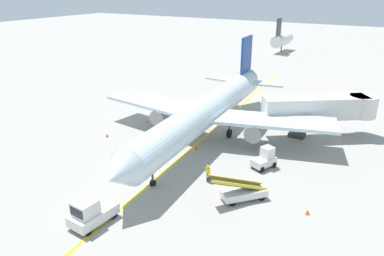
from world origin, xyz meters
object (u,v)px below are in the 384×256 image
object	(u,v)px
baggage_tug_near_wing	(265,159)
belt_loader_forward_hold	(243,191)
jet_bridge	(326,108)
safety_cone_nose_left	(308,212)
safety_cone_wingtip_left	(147,121)
ground_crew_marshaller	(208,173)
safety_cone_wingtip_right	(107,135)
airliner	(207,111)
pushback_tug	(91,213)
safety_cone_nose_right	(196,147)

from	to	relation	value
baggage_tug_near_wing	belt_loader_forward_hold	xyz separation A→B (m)	(0.42, -6.47, -0.15)
baggage_tug_near_wing	jet_bridge	bearing A→B (deg)	74.20
jet_bridge	baggage_tug_near_wing	world-z (taller)	jet_bridge
safety_cone_nose_left	safety_cone_wingtip_left	xyz separation A→B (m)	(-23.11, 10.03, 0.00)
ground_crew_marshaller	baggage_tug_near_wing	bearing A→B (deg)	56.88
belt_loader_forward_hold	ground_crew_marshaller	size ratio (longest dim) A/B	2.68
safety_cone_nose_left	safety_cone_wingtip_left	size ratio (longest dim) A/B	1.00
ground_crew_marshaller	safety_cone_wingtip_right	xyz separation A→B (m)	(-15.18, 3.23, -0.69)
airliner	pushback_tug	world-z (taller)	airliner
pushback_tug	safety_cone_nose_right	world-z (taller)	pushback_tug
safety_cone_wingtip_right	safety_cone_nose_left	bearing A→B (deg)	-8.85
airliner	jet_bridge	xyz separation A→B (m)	(11.48, 7.60, 0.12)
ground_crew_marshaller	safety_cone_nose_left	xyz separation A→B (m)	(9.15, -0.56, -0.69)
pushback_tug	ground_crew_marshaller	distance (m)	11.00
jet_bridge	pushback_tug	bearing A→B (deg)	-112.80
airliner	baggage_tug_near_wing	distance (m)	9.39
safety_cone_nose_left	jet_bridge	bearing A→B (deg)	98.42
airliner	pushback_tug	xyz separation A→B (m)	(0.34, -18.91, -2.42)
jet_bridge	safety_cone_wingtip_right	world-z (taller)	jet_bridge
ground_crew_marshaller	safety_cone_wingtip_left	bearing A→B (deg)	145.83
pushback_tug	safety_cone_wingtip_right	world-z (taller)	pushback_tug
baggage_tug_near_wing	safety_cone_nose_right	size ratio (longest dim) A/B	6.18
airliner	safety_cone_wingtip_right	bearing A→B (deg)	-151.33
airliner	safety_cone_wingtip_right	distance (m)	12.19
pushback_tug	safety_cone_wingtip_right	xyz separation A→B (m)	(-10.67, 13.26, -0.77)
airliner	pushback_tug	bearing A→B (deg)	-88.96
baggage_tug_near_wing	safety_cone_wingtip_left	size ratio (longest dim) A/B	6.18
jet_bridge	safety_cone_nose_right	distance (m)	15.86
belt_loader_forward_hold	safety_cone_nose_right	xyz separation A→B (m)	(-8.33, 6.76, -0.56)
baggage_tug_near_wing	safety_cone_wingtip_left	distance (m)	17.94
safety_cone_nose_right	safety_cone_wingtip_left	bearing A→B (deg)	157.93
jet_bridge	safety_cone_wingtip_right	bearing A→B (deg)	-148.72
belt_loader_forward_hold	safety_cone_wingtip_right	world-z (taller)	belt_loader_forward_hold
airliner	pushback_tug	distance (m)	19.06
jet_bridge	ground_crew_marshaller	xyz separation A→B (m)	(-6.63, -16.48, -2.63)
belt_loader_forward_hold	pushback_tug	bearing A→B (deg)	-133.41
pushback_tug	safety_cone_nose_left	distance (m)	16.65
pushback_tug	ground_crew_marshaller	bearing A→B (deg)	65.79
jet_bridge	belt_loader_forward_hold	xyz separation A→B (m)	(-2.74, -17.63, -2.77)
jet_bridge	safety_cone_nose_left	world-z (taller)	jet_bridge
jet_bridge	pushback_tug	distance (m)	28.87
airliner	baggage_tug_near_wing	size ratio (longest dim) A/B	12.99
pushback_tug	safety_cone_wingtip_left	size ratio (longest dim) A/B	8.49
safety_cone_nose_left	safety_cone_nose_right	bearing A→B (deg)	155.58
safety_cone_nose_left	pushback_tug	bearing A→B (deg)	-145.27
safety_cone_nose_left	safety_cone_nose_right	world-z (taller)	same
ground_crew_marshaller	safety_cone_nose_right	world-z (taller)	ground_crew_marshaller
baggage_tug_near_wing	safety_cone_wingtip_left	xyz separation A→B (m)	(-17.43, 4.15, -0.71)
jet_bridge	safety_cone_nose_right	xyz separation A→B (m)	(-11.07, -10.87, -3.32)
baggage_tug_near_wing	safety_cone_wingtip_right	world-z (taller)	baggage_tug_near_wing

